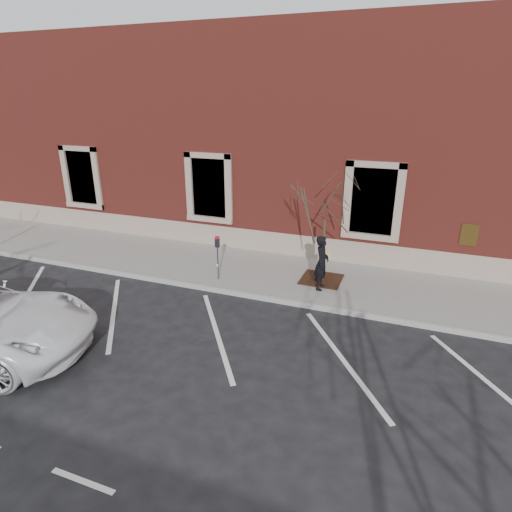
% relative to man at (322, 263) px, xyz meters
% --- Properties ---
extents(ground, '(120.00, 120.00, 0.00)m').
position_rel_man_xyz_m(ground, '(-1.93, -1.05, -0.98)').
color(ground, '#28282B').
rests_on(ground, ground).
extents(sidewalk_near, '(40.00, 3.50, 0.15)m').
position_rel_man_xyz_m(sidewalk_near, '(-1.93, 0.70, -0.91)').
color(sidewalk_near, gray).
rests_on(sidewalk_near, ground).
extents(curb_near, '(40.00, 0.12, 0.15)m').
position_rel_man_xyz_m(curb_near, '(-1.93, -1.10, -0.91)').
color(curb_near, '#9E9E99').
rests_on(curb_near, ground).
extents(parking_stripes, '(28.00, 4.40, 0.01)m').
position_rel_man_xyz_m(parking_stripes, '(-1.93, -3.25, -0.98)').
color(parking_stripes, silver).
rests_on(parking_stripes, ground).
extents(building_civic, '(40.00, 8.62, 8.00)m').
position_rel_man_xyz_m(building_civic, '(-1.93, 6.69, 3.01)').
color(building_civic, maroon).
rests_on(building_civic, ground).
extents(man, '(0.43, 0.63, 1.67)m').
position_rel_man_xyz_m(man, '(0.00, 0.00, 0.00)').
color(man, black).
rests_on(man, sidewalk_near).
extents(parking_meter, '(0.13, 0.10, 1.43)m').
position_rel_man_xyz_m(parking_meter, '(-3.21, -0.48, 0.16)').
color(parking_meter, '#595B60').
rests_on(parking_meter, sidewalk_near).
extents(tree_grate, '(1.25, 1.25, 0.03)m').
position_rel_man_xyz_m(tree_grate, '(-0.11, 0.64, -0.82)').
color(tree_grate, '#391C12').
rests_on(tree_grate, sidewalk_near).
extents(sapling, '(2.17, 2.17, 3.62)m').
position_rel_man_xyz_m(sapling, '(-0.11, 0.64, 1.70)').
color(sapling, '#3F2E26').
rests_on(sapling, sidewalk_near).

